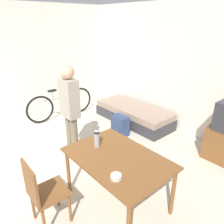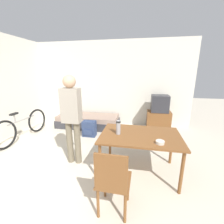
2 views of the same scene
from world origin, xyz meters
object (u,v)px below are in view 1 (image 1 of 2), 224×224
at_px(dining_table, 118,162).
at_px(thermos_flask, 97,138).
at_px(wooden_chair, 41,191).
at_px(person_standing, 70,108).
at_px(bicycle, 61,104).
at_px(daybed, 133,114).
at_px(mate_bowl, 116,177).
at_px(backpack, 120,126).

bearing_deg(dining_table, thermos_flask, -173.08).
height_order(wooden_chair, person_standing, person_standing).
xyz_separation_m(wooden_chair, bicycle, (-2.74, 1.73, -0.15)).
xyz_separation_m(daybed, mate_bowl, (1.95, -2.31, 0.56)).
xyz_separation_m(dining_table, wooden_chair, (-0.31, -0.91, -0.15)).
height_order(dining_table, mate_bowl, mate_bowl).
height_order(bicycle, person_standing, person_standing).
relative_size(dining_table, bicycle, 0.75).
bearing_deg(backpack, thermos_flask, -53.57).
distance_m(dining_table, backpack, 1.96).
bearing_deg(mate_bowl, person_standing, 166.85).
height_order(thermos_flask, mate_bowl, thermos_flask).
relative_size(daybed, dining_table, 1.48).
bearing_deg(backpack, mate_bowl, -43.94).
bearing_deg(daybed, mate_bowl, -49.79).
bearing_deg(thermos_flask, dining_table, 6.92).
relative_size(dining_table, person_standing, 0.78).
xyz_separation_m(person_standing, mate_bowl, (1.55, -0.36, -0.25)).
xyz_separation_m(daybed, dining_table, (1.67, -2.03, 0.46)).
bearing_deg(wooden_chair, daybed, 114.85).
distance_m(bicycle, backpack, 1.75).
height_order(wooden_chair, mate_bowl, wooden_chair).
distance_m(dining_table, thermos_flask, 0.43).
xyz_separation_m(daybed, thermos_flask, (1.30, -2.07, 0.67)).
distance_m(dining_table, person_standing, 1.31).
relative_size(dining_table, backpack, 3.06).
distance_m(person_standing, thermos_flask, 0.91).
relative_size(dining_table, mate_bowl, 10.60).
height_order(dining_table, person_standing, person_standing).
height_order(mate_bowl, backpack, mate_bowl).
bearing_deg(person_standing, wooden_chair, -45.99).
bearing_deg(wooden_chair, person_standing, 134.01).
bearing_deg(person_standing, bicycle, 157.47).
relative_size(daybed, backpack, 4.54).
xyz_separation_m(dining_table, bicycle, (-3.05, 0.82, -0.30)).
bearing_deg(person_standing, dining_table, -3.65).
xyz_separation_m(bicycle, mate_bowl, (3.34, -1.10, 0.40)).
bearing_deg(wooden_chair, backpack, 115.71).
distance_m(person_standing, mate_bowl, 1.61).
relative_size(daybed, person_standing, 1.16).
bearing_deg(mate_bowl, bicycle, 161.70).
bearing_deg(thermos_flask, backpack, 126.43).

